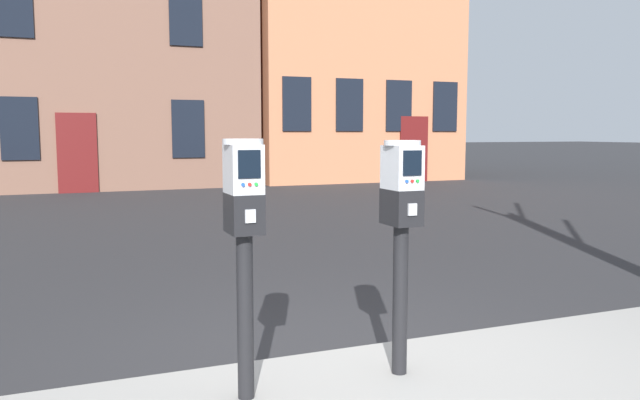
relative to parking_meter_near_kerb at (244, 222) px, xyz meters
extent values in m
plane|color=#28282B|center=(0.80, 0.32, -1.12)|extent=(160.00, 160.00, 0.00)
cylinder|color=black|center=(0.00, 0.00, -0.52)|extent=(0.09, 0.09, 0.92)
cube|color=black|center=(0.00, 0.00, 0.04)|extent=(0.17, 0.24, 0.21)
cube|color=#A5A8AD|center=(0.00, -0.13, 0.04)|extent=(0.06, 0.01, 0.07)
cube|color=#B7BABF|center=(0.00, 0.00, 0.28)|extent=(0.17, 0.23, 0.26)
cube|color=black|center=(0.00, -0.12, 0.31)|extent=(0.12, 0.01, 0.15)
cylinder|color=blue|center=(-0.03, -0.12, 0.21)|extent=(0.02, 0.01, 0.02)
cylinder|color=red|center=(0.00, -0.12, 0.21)|extent=(0.02, 0.01, 0.02)
cylinder|color=green|center=(0.04, -0.12, 0.21)|extent=(0.02, 0.01, 0.02)
cylinder|color=#B7BABF|center=(0.00, 0.00, 0.43)|extent=(0.22, 0.22, 0.03)
cylinder|color=black|center=(0.96, 0.00, -0.52)|extent=(0.09, 0.09, 0.91)
cube|color=black|center=(0.96, 0.00, 0.04)|extent=(0.17, 0.24, 0.21)
cube|color=#A5A8AD|center=(0.96, -0.13, 0.04)|extent=(0.06, 0.01, 0.07)
cube|color=#B7BABF|center=(0.96, 0.00, 0.27)|extent=(0.17, 0.23, 0.26)
cube|color=black|center=(0.96, -0.12, 0.30)|extent=(0.12, 0.01, 0.14)
cylinder|color=blue|center=(0.92, -0.12, 0.20)|extent=(0.02, 0.01, 0.02)
cylinder|color=red|center=(0.96, -0.12, 0.20)|extent=(0.02, 0.01, 0.02)
cylinder|color=green|center=(0.99, -0.12, 0.20)|extent=(0.02, 0.01, 0.02)
cylinder|color=#B7BABF|center=(0.96, 0.00, 0.41)|extent=(0.22, 0.22, 0.03)
cube|color=black|center=(-1.99, 14.44, 0.57)|extent=(0.90, 0.06, 1.60)
cube|color=black|center=(2.26, 14.44, 0.57)|extent=(0.90, 0.06, 1.60)
cube|color=black|center=(-1.99, 14.44, 3.63)|extent=(0.90, 0.06, 1.60)
cube|color=black|center=(2.26, 14.44, 3.63)|extent=(0.90, 0.06, 1.60)
cube|color=#591414|center=(-0.65, 14.44, -0.07)|extent=(1.00, 0.07, 2.10)
cube|color=black|center=(5.49, 14.44, 1.30)|extent=(0.90, 0.06, 1.60)
cube|color=black|center=(7.20, 14.44, 1.30)|extent=(0.90, 0.06, 1.60)
cube|color=black|center=(8.92, 14.44, 1.30)|extent=(0.90, 0.06, 1.60)
cube|color=black|center=(10.63, 14.44, 1.30)|extent=(0.90, 0.06, 1.60)
cube|color=#591414|center=(9.48, 14.44, -0.07)|extent=(1.00, 0.07, 2.10)
camera|label=1|loc=(-0.86, -3.23, 0.48)|focal=35.21mm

